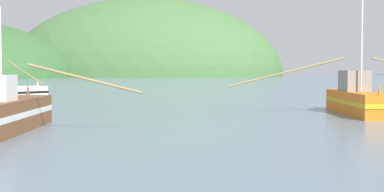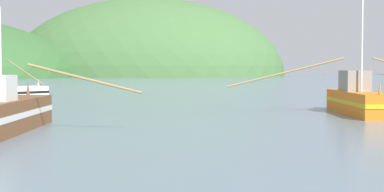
# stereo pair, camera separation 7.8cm
# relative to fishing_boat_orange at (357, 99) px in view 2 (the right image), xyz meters

# --- Properties ---
(hill_far_left) EXTENTS (103.25, 82.60, 58.19)m
(hill_far_left) POSITION_rel_fishing_boat_orange_xyz_m (-42.22, 173.25, -0.95)
(hill_far_left) COLOR #47703D
(hill_far_left) RESTS_ON ground
(fishing_boat_orange) EXTENTS (16.59, 9.72, 7.72)m
(fishing_boat_orange) POSITION_rel_fishing_boat_orange_xyz_m (0.00, 0.00, 0.00)
(fishing_boat_orange) COLOR orange
(fishing_boat_orange) RESTS_ON ground
(fishing_boat_brown) EXTENTS (12.74, 9.22, 5.73)m
(fishing_boat_brown) POSITION_rel_fishing_boat_orange_xyz_m (-18.36, -11.59, -0.08)
(fishing_boat_brown) COLOR brown
(fishing_boat_brown) RESTS_ON ground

